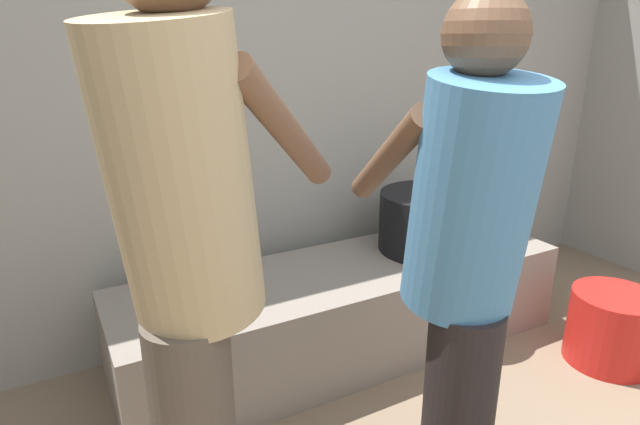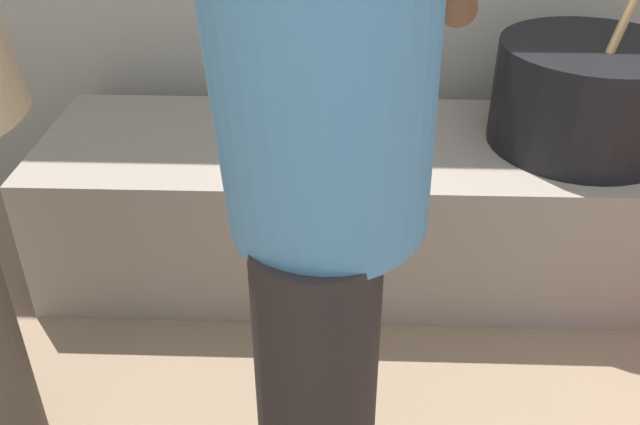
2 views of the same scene
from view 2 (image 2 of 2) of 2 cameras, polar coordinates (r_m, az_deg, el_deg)
hearth_ledge at (r=2.10m, az=6.82°, el=0.64°), size 2.09×0.60×0.43m
cooking_pot_main at (r=2.04m, az=20.88°, el=8.94°), size 0.50×0.50×0.74m
cook_in_blue_shirt at (r=0.96m, az=0.16°, el=5.09°), size 0.46×0.70×1.52m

